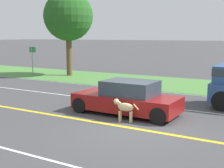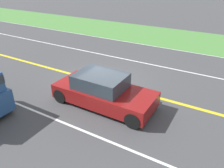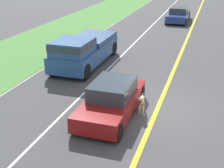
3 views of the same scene
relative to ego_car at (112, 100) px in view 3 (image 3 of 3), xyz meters
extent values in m
plane|color=#424244|center=(-1.65, -1.07, -0.62)|extent=(400.00, 400.00, 0.00)
cube|color=yellow|center=(-1.65, -1.07, -0.62)|extent=(0.18, 160.00, 0.01)
cube|color=white|center=(5.35, -1.07, -0.62)|extent=(0.14, 160.00, 0.01)
cube|color=white|center=(1.85, -1.07, -0.62)|extent=(0.10, 160.00, 0.01)
cube|color=maroon|center=(0.00, 0.05, -0.15)|extent=(1.75, 4.21, 0.60)
cube|color=#2D3842|center=(0.00, -0.12, 0.44)|extent=(1.51, 2.02, 0.58)
cylinder|color=black|center=(0.79, 1.74, -0.31)|extent=(0.22, 0.62, 0.62)
cylinder|color=black|center=(0.79, -1.65, -0.31)|extent=(0.22, 0.62, 0.62)
cylinder|color=black|center=(-0.79, 1.74, -0.31)|extent=(0.22, 0.62, 0.62)
cylinder|color=black|center=(-0.79, -1.65, -0.31)|extent=(0.22, 0.62, 0.62)
ellipsoid|color=#D1B784|center=(-1.10, -0.51, -0.06)|extent=(0.26, 0.62, 0.30)
cylinder|color=#D1B784|center=(-1.06, -0.29, -0.42)|extent=(0.07, 0.07, 0.41)
cylinder|color=#D1B784|center=(-1.00, -0.71, -0.42)|extent=(0.07, 0.07, 0.41)
cylinder|color=#D1B784|center=(-1.19, -0.31, -0.42)|extent=(0.07, 0.07, 0.41)
cylinder|color=#D1B784|center=(-1.14, -0.72, -0.42)|extent=(0.07, 0.07, 0.41)
cylinder|color=#D1B784|center=(-1.13, -0.26, 0.05)|extent=(0.14, 0.18, 0.16)
sphere|color=#D1B784|center=(-1.14, -0.15, 0.11)|extent=(0.23, 0.23, 0.20)
ellipsoid|color=#331E14|center=(-1.16, -0.01, 0.09)|extent=(0.10, 0.11, 0.08)
cone|color=tan|center=(-1.08, -0.15, 0.19)|extent=(0.07, 0.07, 0.09)
cone|color=tan|center=(-1.19, -0.17, 0.19)|extent=(0.07, 0.07, 0.09)
cylinder|color=#D1B784|center=(-1.05, -0.90, -0.02)|extent=(0.07, 0.23, 0.22)
cube|color=#284C84|center=(3.37, -5.39, 0.06)|extent=(2.09, 5.68, 0.85)
cube|color=#284C84|center=(3.37, -3.75, 0.84)|extent=(1.84, 2.15, 0.72)
cube|color=#2D3842|center=(3.37, -3.75, 0.95)|extent=(1.86, 2.17, 0.32)
cube|color=navy|center=(3.37, -6.59, 0.63)|extent=(2.05, 3.23, 0.30)
cylinder|color=black|center=(4.32, -3.15, -0.20)|extent=(0.22, 0.84, 0.84)
cylinder|color=black|center=(4.32, -7.64, -0.20)|extent=(0.22, 0.84, 0.84)
cylinder|color=black|center=(2.41, -3.15, -0.20)|extent=(0.22, 0.84, 0.84)
cylinder|color=black|center=(2.41, -7.64, -0.20)|extent=(0.22, 0.84, 0.84)
cube|color=navy|center=(-0.13, -19.95, -0.14)|extent=(1.81, 4.57, 0.61)
cube|color=#2D3842|center=(-0.13, -20.13, 0.43)|extent=(1.56, 2.19, 0.53)
cylinder|color=black|center=(0.69, -18.09, -0.29)|extent=(0.22, 0.66, 0.66)
cylinder|color=black|center=(0.69, -21.80, -0.29)|extent=(0.22, 0.66, 0.66)
cylinder|color=black|center=(-0.95, -18.09, -0.29)|extent=(0.22, 0.66, 0.66)
cylinder|color=black|center=(-0.95, -21.80, -0.29)|extent=(0.22, 0.66, 0.66)
camera|label=1|loc=(-10.74, -5.66, 2.46)|focal=50.00mm
camera|label=2|loc=(6.58, 4.26, 4.42)|focal=35.00mm
camera|label=3|loc=(-3.45, 10.48, 5.24)|focal=50.00mm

